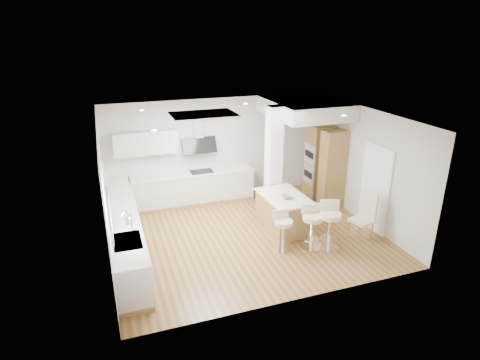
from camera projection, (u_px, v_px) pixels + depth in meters
name	position (u px, v px, depth m)	size (l,w,h in m)	color
ground	(247.00, 235.00, 9.34)	(6.00, 6.00, 0.00)	olive
ceiling	(247.00, 235.00, 9.34)	(6.00, 5.00, 0.02)	silver
wall_back	(216.00, 149.00, 11.05)	(6.00, 0.04, 2.80)	beige
wall_left	(105.00, 197.00, 7.92)	(0.04, 5.00, 2.80)	beige
wall_right	(363.00, 165.00, 9.77)	(0.04, 5.00, 2.80)	beige
skylight	(204.00, 115.00, 8.64)	(4.10, 2.10, 0.06)	white
window_left	(107.00, 201.00, 7.03)	(0.06, 1.28, 1.07)	silver
doorway_right	(375.00, 189.00, 9.37)	(0.05, 1.00, 2.10)	#433D35
counter_left	(125.00, 232.00, 8.55)	(0.63, 4.50, 1.35)	#9D7843
counter_back	(187.00, 180.00, 10.77)	(3.62, 0.63, 2.50)	#9D7843
pillar	(273.00, 162.00, 10.00)	(0.35, 0.35, 2.80)	white
soffit	(305.00, 108.00, 10.30)	(1.78, 2.20, 0.40)	silver
oven_column	(324.00, 165.00, 10.88)	(0.63, 1.21, 2.10)	#9D7843
peninsula	(283.00, 212.00, 9.49)	(0.99, 1.45, 0.93)	#9D7843
bar_stool_a	(283.00, 229.00, 8.57)	(0.42, 0.42, 0.91)	white
bar_stool_b	(312.00, 225.00, 8.64)	(0.52, 0.52, 0.99)	white
bar_stool_c	(330.00, 223.00, 8.63)	(0.62, 0.62, 1.07)	white
dining_chair	(365.00, 214.00, 9.02)	(0.55, 0.55, 1.15)	beige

